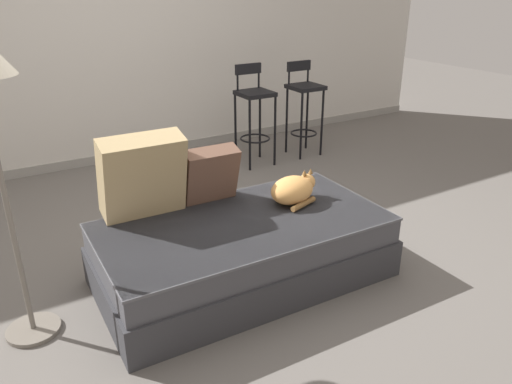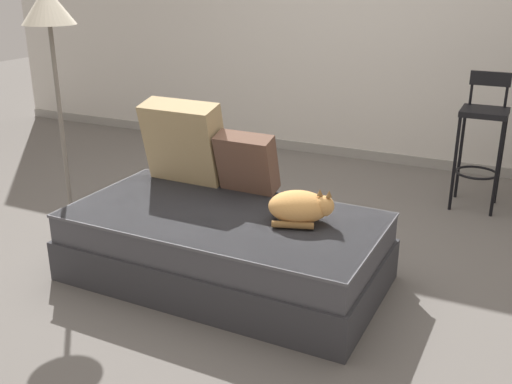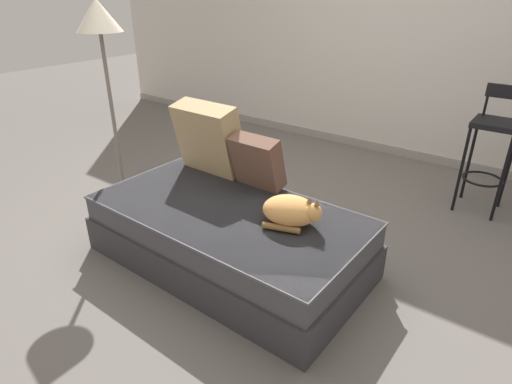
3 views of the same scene
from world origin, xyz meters
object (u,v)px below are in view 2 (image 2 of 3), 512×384
Objects in this scene: bar_stool_near_window at (482,130)px; floor_lamp at (50,30)px; throw_pillow_middle at (247,163)px; couch at (224,246)px; cat at (301,207)px; throw_pillow_corner at (184,142)px.

floor_lamp is (-2.37, -1.68, 0.75)m from bar_stool_near_window.
floor_lamp reaches higher than throw_pillow_middle.
couch is 1.12× the size of floor_lamp.
throw_pillow_middle reaches higher than cat.
throw_pillow_corner is 0.96m from cat.
couch is 1.67m from floor_lamp.
throw_pillow_corner is 0.53× the size of bar_stool_near_window.
floor_lamp reaches higher than couch.
bar_stool_near_window reaches higher than couch.
couch is 0.76m from throw_pillow_corner.
throw_pillow_corner is 1.04m from floor_lamp.
throw_pillow_corner is 1.38× the size of cat.
floor_lamp reaches higher than cat.
throw_pillow_middle is 0.38× the size of bar_stool_near_window.
throw_pillow_middle is 1.42m from floor_lamp.
bar_stool_near_window is at bearing 50.59° from throw_pillow_middle.
cat reaches higher than couch.
floor_lamp is (-1.23, 0.12, 1.13)m from couch.
cat is at bearing -18.17° from throw_pillow_corner.
throw_pillow_middle is 0.55m from cat.
bar_stool_near_window reaches higher than throw_pillow_middle.
bar_stool_near_window is (1.62, 1.43, -0.08)m from throw_pillow_corner.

